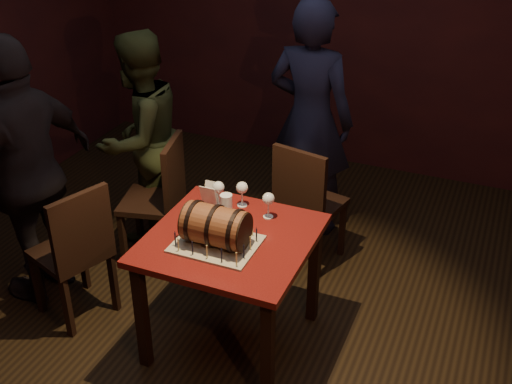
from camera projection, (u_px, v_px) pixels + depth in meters
The scene contains 16 objects.
room_shell at pixel (239, 119), 3.37m from camera, with size 5.04×5.04×2.80m.
pub_table at pixel (231, 253), 3.62m from camera, with size 0.90×0.90×0.75m.
cake_board at pixel (216, 244), 3.50m from camera, with size 0.45×0.35×0.01m, color #A39A83.
barrel_cake at pixel (216, 226), 3.44m from camera, with size 0.40×0.24×0.24m.
birthday_candles at pixel (216, 237), 3.47m from camera, with size 0.40×0.30×0.09m.
wine_glass_left at pixel (218, 188), 3.81m from camera, with size 0.07×0.07×0.16m.
wine_glass_mid at pixel (242, 189), 3.81m from camera, with size 0.07×0.07×0.16m.
wine_glass_right at pixel (268, 200), 3.69m from camera, with size 0.07×0.07×0.16m.
pint_of_ale at pixel (226, 207), 3.71m from camera, with size 0.07×0.07×0.15m.
menu_card at pixel (210, 194), 3.85m from camera, with size 0.10×0.05×0.13m, color white, non-canonical shape.
chair_back at pixel (306, 200), 4.38m from camera, with size 0.48×0.48×0.93m.
chair_left_rear at pixel (161, 194), 4.46m from camera, with size 0.48×0.48×0.93m.
chair_left_front at pixel (76, 248), 3.88m from camera, with size 0.51×0.51×0.93m.
person_back at pixel (310, 120), 4.66m from camera, with size 0.65×0.43×1.78m, color black.
person_left_rear at pixel (141, 139), 4.64m from camera, with size 0.76×0.59×1.57m, color #383F1F.
person_left_front at pixel (29, 173), 3.96m from camera, with size 1.03×0.43×1.75m, color black.
Camera 1 is at (1.30, -2.85, 2.71)m, focal length 45.00 mm.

